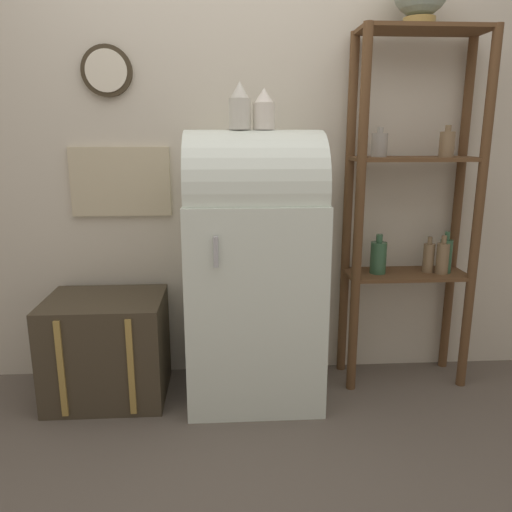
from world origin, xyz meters
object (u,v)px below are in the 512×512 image
object	(u,v)px
suitcase_trunk	(107,348)
vase_center	(264,110)
vase_left	(240,107)
refrigerator	(254,265)

from	to	relation	value
suitcase_trunk	vase_center	world-z (taller)	vase_center
vase_left	suitcase_trunk	bearing A→B (deg)	177.95
refrigerator	vase_center	size ratio (longest dim) A/B	7.24
refrigerator	suitcase_trunk	distance (m)	0.90
vase_center	suitcase_trunk	bearing A→B (deg)	179.25
refrigerator	vase_left	world-z (taller)	vase_left
suitcase_trunk	vase_center	distance (m)	1.47
vase_left	vase_center	world-z (taller)	vase_left
refrigerator	suitcase_trunk	xyz separation A→B (m)	(-0.78, 0.02, -0.45)
vase_center	vase_left	bearing A→B (deg)	-172.85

